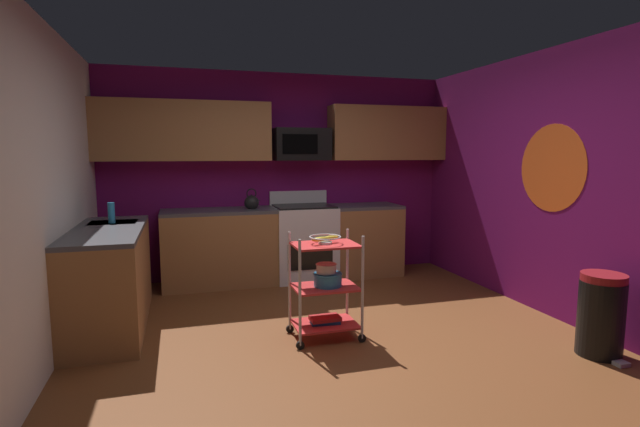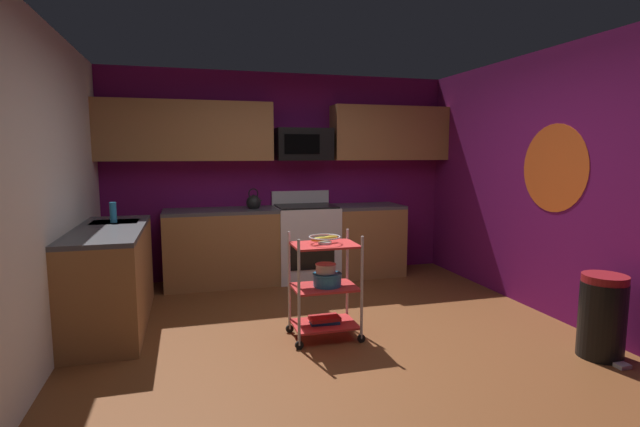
{
  "view_description": "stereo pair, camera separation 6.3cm",
  "coord_description": "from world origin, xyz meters",
  "px_view_note": "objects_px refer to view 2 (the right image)",
  "views": [
    {
      "loc": [
        -1.25,
        -3.67,
        1.6
      ],
      "look_at": [
        -0.04,
        0.44,
        1.05
      ],
      "focal_mm": 26.79,
      "sensor_mm": 36.0,
      "label": 1
    },
    {
      "loc": [
        -1.19,
        -3.69,
        1.6
      ],
      "look_at": [
        -0.04,
        0.44,
        1.05
      ],
      "focal_mm": 26.79,
      "sensor_mm": 36.0,
      "label": 2
    }
  ],
  "objects_px": {
    "oven_range": "(306,241)",
    "mixing_bowl_small": "(326,268)",
    "mixing_bowl_large": "(327,279)",
    "dish_soap_bottle": "(113,212)",
    "microwave": "(303,144)",
    "book_stack": "(325,320)",
    "rolling_cart": "(325,287)",
    "fruit_bowl": "(325,238)",
    "kettle": "(254,202)",
    "trash_can": "(602,316)"
  },
  "relations": [
    {
      "from": "oven_range",
      "to": "mixing_bowl_small",
      "type": "height_order",
      "value": "oven_range"
    },
    {
      "from": "mixing_bowl_large",
      "to": "dish_soap_bottle",
      "type": "relative_size",
      "value": 1.26
    },
    {
      "from": "microwave",
      "to": "book_stack",
      "type": "height_order",
      "value": "microwave"
    },
    {
      "from": "rolling_cart",
      "to": "mixing_bowl_small",
      "type": "distance_m",
      "value": 0.17
    },
    {
      "from": "microwave",
      "to": "mixing_bowl_small",
      "type": "xyz_separation_m",
      "value": [
        -0.31,
        -2.07,
        -1.08
      ]
    },
    {
      "from": "rolling_cart",
      "to": "book_stack",
      "type": "height_order",
      "value": "rolling_cart"
    },
    {
      "from": "mixing_bowl_small",
      "to": "book_stack",
      "type": "xyz_separation_m",
      "value": [
        -0.01,
        0.0,
        -0.46
      ]
    },
    {
      "from": "fruit_bowl",
      "to": "microwave",
      "type": "bearing_deg",
      "value": 81.35
    },
    {
      "from": "fruit_bowl",
      "to": "kettle",
      "type": "xyz_separation_m",
      "value": [
        -0.34,
        1.96,
        0.12
      ]
    },
    {
      "from": "trash_can",
      "to": "dish_soap_bottle",
      "type": "bearing_deg",
      "value": 151.07
    },
    {
      "from": "trash_can",
      "to": "kettle",
      "type": "bearing_deg",
      "value": 128.54
    },
    {
      "from": "mixing_bowl_large",
      "to": "kettle",
      "type": "distance_m",
      "value": 2.05
    },
    {
      "from": "mixing_bowl_small",
      "to": "dish_soap_bottle",
      "type": "height_order",
      "value": "dish_soap_bottle"
    },
    {
      "from": "kettle",
      "to": "dish_soap_bottle",
      "type": "relative_size",
      "value": 1.32
    },
    {
      "from": "oven_range",
      "to": "mixing_bowl_small",
      "type": "relative_size",
      "value": 6.04
    },
    {
      "from": "oven_range",
      "to": "rolling_cart",
      "type": "bearing_deg",
      "value": -99.12
    },
    {
      "from": "oven_range",
      "to": "rolling_cart",
      "type": "relative_size",
      "value": 1.2
    },
    {
      "from": "fruit_bowl",
      "to": "book_stack",
      "type": "bearing_deg",
      "value": 180.0
    },
    {
      "from": "mixing_bowl_small",
      "to": "kettle",
      "type": "distance_m",
      "value": 2.03
    },
    {
      "from": "mixing_bowl_large",
      "to": "microwave",
      "type": "bearing_deg",
      "value": 82.01
    },
    {
      "from": "mixing_bowl_small",
      "to": "trash_can",
      "type": "xyz_separation_m",
      "value": [
        1.98,
        -0.95,
        -0.29
      ]
    },
    {
      "from": "book_stack",
      "to": "trash_can",
      "type": "height_order",
      "value": "trash_can"
    },
    {
      "from": "mixing_bowl_large",
      "to": "kettle",
      "type": "xyz_separation_m",
      "value": [
        -0.36,
        1.96,
        0.48
      ]
    },
    {
      "from": "book_stack",
      "to": "fruit_bowl",
      "type": "bearing_deg",
      "value": 0.0
    },
    {
      "from": "mixing_bowl_small",
      "to": "dish_soap_bottle",
      "type": "distance_m",
      "value": 2.19
    },
    {
      "from": "book_stack",
      "to": "dish_soap_bottle",
      "type": "xyz_separation_m",
      "value": [
        -1.81,
        1.15,
        0.86
      ]
    },
    {
      "from": "mixing_bowl_small",
      "to": "microwave",
      "type": "bearing_deg",
      "value": 81.62
    },
    {
      "from": "rolling_cart",
      "to": "kettle",
      "type": "bearing_deg",
      "value": 99.75
    },
    {
      "from": "rolling_cart",
      "to": "mixing_bowl_small",
      "type": "bearing_deg",
      "value": -10.05
    },
    {
      "from": "book_stack",
      "to": "kettle",
      "type": "height_order",
      "value": "kettle"
    },
    {
      "from": "oven_range",
      "to": "dish_soap_bottle",
      "type": "bearing_deg",
      "value": -158.93
    },
    {
      "from": "kettle",
      "to": "trash_can",
      "type": "bearing_deg",
      "value": -51.46
    },
    {
      "from": "kettle",
      "to": "book_stack",
      "type": "bearing_deg",
      "value": -80.25
    },
    {
      "from": "fruit_bowl",
      "to": "mixing_bowl_large",
      "type": "distance_m",
      "value": 0.36
    },
    {
      "from": "rolling_cart",
      "to": "trash_can",
      "type": "distance_m",
      "value": 2.21
    },
    {
      "from": "mixing_bowl_large",
      "to": "book_stack",
      "type": "distance_m",
      "value": 0.36
    },
    {
      "from": "book_stack",
      "to": "dish_soap_bottle",
      "type": "bearing_deg",
      "value": 147.7
    },
    {
      "from": "dish_soap_bottle",
      "to": "mixing_bowl_large",
      "type": "bearing_deg",
      "value": -31.95
    },
    {
      "from": "mixing_bowl_large",
      "to": "kettle",
      "type": "height_order",
      "value": "kettle"
    },
    {
      "from": "microwave",
      "to": "rolling_cart",
      "type": "relative_size",
      "value": 0.77
    },
    {
      "from": "microwave",
      "to": "oven_range",
      "type": "bearing_deg",
      "value": -89.74
    },
    {
      "from": "rolling_cart",
      "to": "trash_can",
      "type": "relative_size",
      "value": 1.39
    },
    {
      "from": "kettle",
      "to": "dish_soap_bottle",
      "type": "xyz_separation_m",
      "value": [
        -1.48,
        -0.82,
        0.02
      ]
    },
    {
      "from": "rolling_cart",
      "to": "trash_can",
      "type": "xyz_separation_m",
      "value": [
        1.99,
        -0.95,
        -0.12
      ]
    },
    {
      "from": "book_stack",
      "to": "kettle",
      "type": "relative_size",
      "value": 1.0
    },
    {
      "from": "book_stack",
      "to": "mixing_bowl_small",
      "type": "bearing_deg",
      "value": -10.05
    },
    {
      "from": "kettle",
      "to": "dish_soap_bottle",
      "type": "distance_m",
      "value": 1.69
    },
    {
      "from": "mixing_bowl_small",
      "to": "mixing_bowl_large",
      "type": "bearing_deg",
      "value": 6.84
    },
    {
      "from": "book_stack",
      "to": "microwave",
      "type": "bearing_deg",
      "value": 81.35
    },
    {
      "from": "oven_range",
      "to": "mixing_bowl_small",
      "type": "xyz_separation_m",
      "value": [
        -0.31,
        -1.97,
        0.14
      ]
    }
  ]
}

